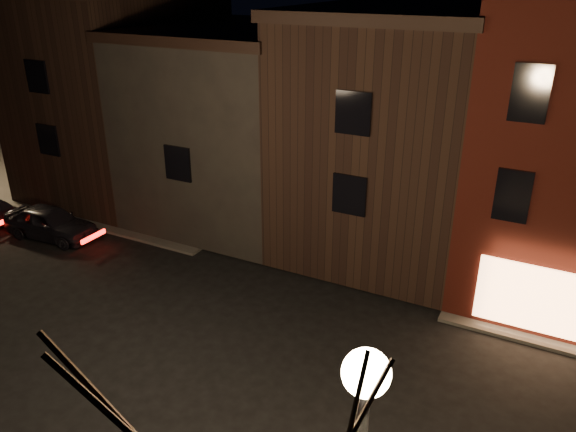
# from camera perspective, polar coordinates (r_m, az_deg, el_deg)

# --- Properties ---
(ground) EXTENTS (120.00, 120.00, 0.00)m
(ground) POSITION_cam_1_polar(r_m,az_deg,el_deg) (17.33, -6.09, -14.53)
(ground) COLOR black
(ground) RESTS_ON ground
(sidewalk_far_left) EXTENTS (30.00, 30.00, 0.12)m
(sidewalk_far_left) POSITION_cam_1_polar(r_m,az_deg,el_deg) (43.13, -13.87, 8.72)
(sidewalk_far_left) COLOR #2D2B28
(sidewalk_far_left) RESTS_ON ground
(row_building_a) EXTENTS (7.30, 10.30, 9.40)m
(row_building_a) POSITION_cam_1_polar(r_m,az_deg,el_deg) (23.33, 11.05, 8.71)
(row_building_a) COLOR black
(row_building_a) RESTS_ON ground
(row_building_b) EXTENTS (7.80, 10.30, 8.40)m
(row_building_b) POSITION_cam_1_polar(r_m,az_deg,el_deg) (26.36, -4.42, 9.66)
(row_building_b) COLOR black
(row_building_b) RESTS_ON ground
(row_building_c) EXTENTS (7.30, 10.30, 9.90)m
(row_building_c) POSITION_cam_1_polar(r_m,az_deg,el_deg) (30.59, -16.36, 12.19)
(row_building_c) COLOR black
(row_building_c) RESTS_ON ground
(parked_car_a) EXTENTS (4.31, 2.02, 1.43)m
(parked_car_a) POSITION_cam_1_polar(r_m,az_deg,el_deg) (26.29, -23.00, -0.61)
(parked_car_a) COLOR black
(parked_car_a) RESTS_ON ground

